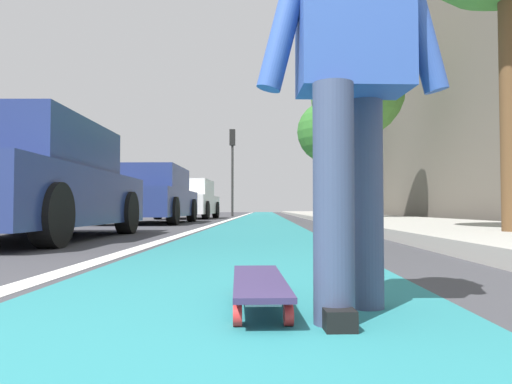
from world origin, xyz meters
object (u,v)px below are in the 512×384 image
parked_car_near (29,183)px  parked_car_far (189,200)px  street_tree_mid (357,91)px  street_tree_far (328,132)px  skater_person (352,61)px  traffic_light (232,156)px  parked_car_mid (151,196)px  skateboard (259,284)px

parked_car_near → parked_car_far: parked_car_far is taller
parked_car_near → street_tree_mid: street_tree_mid is taller
parked_car_far → street_tree_far: bearing=-70.3°
skater_person → parked_car_far: 16.90m
traffic_light → street_tree_far: size_ratio=0.87×
parked_car_mid → parked_car_far: 5.74m
skateboard → skater_person: 0.92m
skater_person → parked_car_near: bearing=38.4°
traffic_light → street_tree_far: (-3.26, -4.36, 0.67)m
skateboard → street_tree_mid: bearing=-12.8°
skater_person → street_tree_mid: street_tree_mid is taller
skater_person → street_tree_far: 18.98m
skater_person → street_tree_mid: bearing=-11.1°
skateboard → parked_car_far: (16.43, 2.95, 0.63)m
traffic_light → street_tree_mid: 10.64m
skateboard → parked_car_mid: 11.13m
parked_car_mid → parked_car_far: (5.74, -0.08, -0.00)m
skater_person → street_tree_mid: 12.79m
skater_person → parked_car_far: skater_person is taller
parked_car_near → parked_car_far: size_ratio=1.02×
skateboard → street_tree_mid: (12.06, -2.75, 3.78)m
parked_car_far → traffic_light: size_ratio=0.98×
skateboard → traffic_light: 21.99m
skateboard → street_tree_far: (18.47, -2.75, 3.59)m
parked_car_near → traffic_light: traffic_light is taller
traffic_light → street_tree_far: 5.49m
skateboard → parked_car_far: bearing=10.2°
skateboard → parked_car_near: size_ratio=0.19×
skater_person → traffic_light: traffic_light is taller
skater_person → skateboard: bearing=66.6°
parked_car_mid → parked_car_far: parked_car_mid is taller
parked_car_far → street_tree_mid: bearing=-127.5°
parked_car_near → street_tree_far: size_ratio=0.87×
traffic_light → street_tree_mid: bearing=-155.7°
skateboard → skater_person: bearing=-113.4°
skateboard → parked_car_near: (4.04, 2.97, 0.62)m
parked_car_near → parked_car_mid: bearing=0.5°
street_tree_mid → street_tree_far: bearing=0.0°
street_tree_far → skater_person: bearing=172.7°
skater_person → parked_car_near: 5.35m
parked_car_mid → traffic_light: traffic_light is taller
street_tree_mid → parked_car_near: bearing=144.5°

